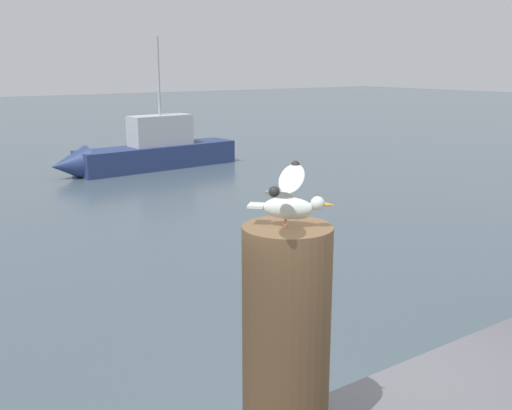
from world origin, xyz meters
TOP-DOWN VIEW (x-y plane):
  - mooring_post at (-0.93, -0.25)m, footprint 0.42×0.42m
  - seagull at (-0.93, -0.25)m, footprint 0.56×0.54m
  - boat_navy at (5.08, 14.55)m, footprint 6.00×1.52m

SIDE VIEW (x-z plane):
  - boat_navy at x=5.08m, z-range -1.52..2.59m
  - mooring_post at x=-0.93m, z-range 1.35..2.48m
  - seagull at x=-0.93m, z-range 2.49..2.74m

